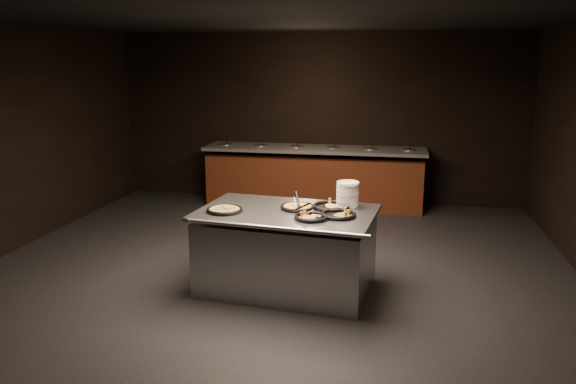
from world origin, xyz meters
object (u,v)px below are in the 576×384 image
plate_stack (348,195)px  serving_counter (287,252)px  pan_cheese_whole (298,207)px  pan_veggie_whole (225,210)px

plate_stack → serving_counter: bearing=-155.1°
serving_counter → pan_cheese_whole: pan_cheese_whole is taller
pan_veggie_whole → pan_cheese_whole: bearing=19.6°
serving_counter → plate_stack: (0.62, 0.29, 0.59)m
pan_veggie_whole → plate_stack: bearing=19.5°
serving_counter → pan_cheese_whole: (0.10, 0.10, 0.48)m
pan_veggie_whole → serving_counter: bearing=14.0°
plate_stack → pan_cheese_whole: (-0.52, -0.18, -0.12)m
pan_veggie_whole → pan_cheese_whole: 0.78m
serving_counter → pan_veggie_whole: 0.81m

